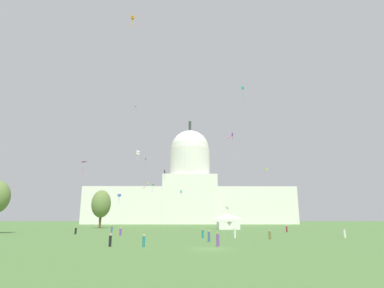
{
  "coord_description": "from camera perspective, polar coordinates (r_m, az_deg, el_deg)",
  "views": [
    {
      "loc": [
        -2.57,
        -37.57,
        3.36
      ],
      "look_at": [
        -0.57,
        105.05,
        37.34
      ],
      "focal_mm": 29.37,
      "sensor_mm": 36.0,
      "label": 1
    }
  ],
  "objects": [
    {
      "name": "person_purple_front_center",
      "position": [
        68.47,
        -12.87,
        -15.29
      ],
      "size": [
        0.62,
        0.62,
        1.6
      ],
      "rotation": [
        0.0,
        0.0,
        2.12
      ],
      "color": "#703D93",
      "rests_on": "ground_plane"
    },
    {
      "name": "kite_gold_low",
      "position": [
        133.53,
        -8.01,
        -6.99
      ],
      "size": [
        0.67,
        0.62,
        0.89
      ],
      "rotation": [
        0.0,
        0.0,
        1.55
      ],
      "color": "gold"
    },
    {
      "name": "kite_blue_low",
      "position": [
        95.72,
        -13.07,
        -9.09
      ],
      "size": [
        0.95,
        0.97,
        3.09
      ],
      "rotation": [
        0.0,
        0.0,
        2.75
      ],
      "color": "blue"
    },
    {
      "name": "kite_magenta_low",
      "position": [
        83.83,
        -19.25,
        -3.22
      ],
      "size": [
        1.82,
        1.44,
        2.9
      ],
      "rotation": [
        0.0,
        0.0,
        5.74
      ],
      "color": "#D1339E"
    },
    {
      "name": "kite_violet_mid",
      "position": [
        115.23,
        7.33,
        1.62
      ],
      "size": [
        0.44,
        1.01,
        3.23
      ],
      "rotation": [
        0.0,
        0.0,
        1.17
      ],
      "color": "purple"
    },
    {
      "name": "person_maroon_edge_east",
      "position": [
        87.0,
        16.82,
        -14.55
      ],
      "size": [
        0.57,
        0.57,
        1.69
      ],
      "rotation": [
        0.0,
        0.0,
        4.17
      ],
      "color": "maroon",
      "rests_on": "ground_plane"
    },
    {
      "name": "event_tent",
      "position": [
        104.72,
        6.56,
        -13.81
      ],
      "size": [
        7.31,
        6.24,
        4.91
      ],
      "rotation": [
        0.0,
        0.0,
        0.06
      ],
      "color": "white",
      "rests_on": "ground_plane"
    },
    {
      "name": "kite_pink_high",
      "position": [
        143.5,
        6.54,
        1.19
      ],
      "size": [
        0.98,
        0.96,
        3.25
      ],
      "rotation": [
        0.0,
        0.0,
        1.35
      ],
      "color": "pink"
    },
    {
      "name": "person_purple_lawn_far_right",
      "position": [
        40.91,
        4.71,
        -17.0
      ],
      "size": [
        0.52,
        0.52,
        1.64
      ],
      "rotation": [
        0.0,
        0.0,
        5.51
      ],
      "color": "#703D93",
      "rests_on": "ground_plane"
    },
    {
      "name": "kite_cyan_low",
      "position": [
        161.9,
        -2.0,
        -8.65
      ],
      "size": [
        1.28,
        1.28,
        3.97
      ],
      "rotation": [
        0.0,
        0.0,
        2.41
      ],
      "color": "#33BCDB"
    },
    {
      "name": "kite_turquoise_high",
      "position": [
        92.9,
        9.22,
        10.0
      ],
      "size": [
        0.8,
        0.74,
        4.18
      ],
      "rotation": [
        0.0,
        0.0,
        4.58
      ],
      "color": "teal"
    },
    {
      "name": "ground_plane",
      "position": [
        37.81,
        3.27,
        -18.47
      ],
      "size": [
        800.0,
        800.0,
        0.0
      ],
      "primitive_type": "plane",
      "color": "#4C7538"
    },
    {
      "name": "kite_green_mid",
      "position": [
        145.34,
        -7.07,
        -7.35
      ],
      "size": [
        0.94,
        0.92,
        3.74
      ],
      "rotation": [
        0.0,
        0.0,
        4.22
      ],
      "color": "green"
    },
    {
      "name": "kite_lime_mid",
      "position": [
        145.23,
        13.35,
        -4.53
      ],
      "size": [
        0.99,
        0.92,
        1.23
      ],
      "rotation": [
        0.0,
        0.0,
        4.79
      ],
      "color": "#8CD133"
    },
    {
      "name": "kite_blue_high",
      "position": [
        187.79,
        -8.44,
        -2.85
      ],
      "size": [
        0.85,
        0.55,
        3.93
      ],
      "rotation": [
        0.0,
        0.0,
        6.19
      ],
      "color": "blue"
    },
    {
      "name": "kite_black_mid",
      "position": [
        144.41,
        -5.0,
        -5.13
      ],
      "size": [
        0.84,
        1.11,
        4.83
      ],
      "rotation": [
        0.0,
        0.0,
        0.42
      ],
      "color": "black"
    },
    {
      "name": "kite_red_high",
      "position": [
        143.4,
        -10.04,
        6.49
      ],
      "size": [
        0.84,
        1.44,
        0.34
      ],
      "rotation": [
        0.0,
        0.0,
        1.43
      ],
      "color": "red"
    },
    {
      "name": "person_teal_front_right",
      "position": [
        40.35,
        -8.76,
        -17.03
      ],
      "size": [
        0.46,
        0.46,
        1.49
      ],
      "rotation": [
        0.0,
        0.0,
        0.7
      ],
      "color": "#1E757A",
      "rests_on": "ground_plane"
    },
    {
      "name": "capitol_building",
      "position": [
        206.72,
        -0.4,
        -8.93
      ],
      "size": [
        132.01,
        28.09,
        68.37
      ],
      "color": "silver",
      "rests_on": "ground_plane"
    },
    {
      "name": "kite_yellow_high",
      "position": [
        180.19,
        7.75,
        -2.53
      ],
      "size": [
        1.76,
        1.21,
        0.16
      ],
      "rotation": [
        0.0,
        0.0,
        5.89
      ],
      "color": "yellow"
    },
    {
      "name": "tree_west_far",
      "position": [
        122.12,
        -16.17,
        -10.41
      ],
      "size": [
        9.65,
        9.66,
        13.67
      ],
      "color": "brown",
      "rests_on": "ground_plane"
    },
    {
      "name": "person_white_near_tent",
      "position": [
        64.87,
        25.95,
        -14.39
      ],
      "size": [
        0.46,
        0.46,
        1.68
      ],
      "rotation": [
        0.0,
        0.0,
        3.41
      ],
      "color": "silver",
      "rests_on": "ground_plane"
    },
    {
      "name": "kite_white_mid",
      "position": [
        94.94,
        -9.79,
        -1.59
      ],
      "size": [
        1.19,
        1.11,
        2.85
      ],
      "rotation": [
        0.0,
        0.0,
        4.85
      ],
      "color": "white"
    },
    {
      "name": "person_teal_back_right",
      "position": [
        58.59,
        1.96,
        -15.96
      ],
      "size": [
        0.55,
        0.55,
        1.6
      ],
      "rotation": [
        0.0,
        0.0,
        0.6
      ],
      "color": "#1E757A",
      "rests_on": "ground_plane"
    },
    {
      "name": "person_white_near_tree_east",
      "position": [
        58.47,
        7.78,
        -15.77
      ],
      "size": [
        0.49,
        0.49,
        1.76
      ],
      "rotation": [
        0.0,
        0.0,
        3.85
      ],
      "color": "silver",
      "rests_on": "ground_plane"
    },
    {
      "name": "person_black_near_tree_west",
      "position": [
        41.8,
        -14.63,
        -16.62
      ],
      "size": [
        0.42,
        0.42,
        1.53
      ],
      "rotation": [
        0.0,
        0.0,
        1.31
      ],
      "color": "black",
      "rests_on": "ground_plane"
    },
    {
      "name": "person_denim_mid_left",
      "position": [
        83.32,
        -14.38,
        -14.78
      ],
      "size": [
        0.59,
        0.59,
        1.68
      ],
      "rotation": [
        0.0,
        0.0,
        5.74
      ],
      "color": "#3D5684",
      "rests_on": "ground_plane"
    },
    {
      "name": "person_black_back_center",
      "position": [
        76.71,
        -20.38,
        -14.58
      ],
      "size": [
        0.53,
        0.53,
        1.56
      ],
      "rotation": [
        0.0,
        0.0,
        1.31
      ],
      "color": "black",
      "rests_on": "ground_plane"
    },
    {
      "name": "kite_orange_high",
      "position": [
        91.33,
        -10.72,
        21.59
      ],
      "size": [
        1.0,
        1.0,
        3.46
      ],
      "rotation": [
        0.0,
        0.0,
        0.77
      ],
      "color": "orange"
    },
    {
      "name": "kite_pink_mid",
      "position": [
        113.05,
        -6.34,
        -1.4
      ],
      "size": [
        0.5,
        1.06,
        1.49
      ],
      "rotation": [
        0.0,
        0.0,
        0.86
      ],
      "color": "pink"
    },
    {
      "name": "person_denim_front_left",
      "position": [
        49.03,
        3.1,
        -16.42
      ],
      "size": [
        0.47,
        0.47,
        1.64
      ],
      "rotation": [
        0.0,
        0.0,
        0.4
      ],
      "color": "#3D5684",
      "rests_on": "ground_plane"
    },
    {
      "name": "person_olive_edge_west",
      "position": [
        56.16,
        13.97,
        -15.76
      ],
      "size": [
        0.56,
        0.56,
        1.5
      ],
      "rotation": [
        0.0,
        0.0,
        5.94
      ],
      "color": "olive",
      "rests_on": "ground_plane"
    }
  ]
}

